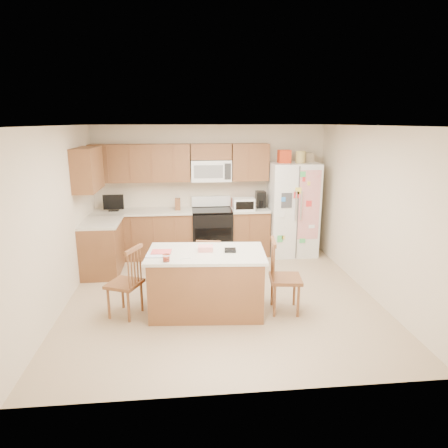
{
  "coord_description": "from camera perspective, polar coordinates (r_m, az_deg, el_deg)",
  "views": [
    {
      "loc": [
        -0.52,
        -5.55,
        2.55
      ],
      "look_at": [
        0.08,
        0.35,
        1.03
      ],
      "focal_mm": 32.0,
      "sensor_mm": 36.0,
      "label": 1
    }
  ],
  "objects": [
    {
      "name": "island",
      "position": [
        5.51,
        -2.53,
        -8.23
      ],
      "size": [
        1.63,
        1.03,
        0.95
      ],
      "color": "brown",
      "rests_on": "ground"
    },
    {
      "name": "room_shell",
      "position": [
        5.69,
        -0.41,
        3.14
      ],
      "size": [
        4.6,
        4.6,
        2.52
      ],
      "color": "beige",
      "rests_on": "ground"
    },
    {
      "name": "ground",
      "position": [
        6.13,
        -0.39,
        -10.18
      ],
      "size": [
        4.5,
        4.5,
        0.0
      ],
      "primitive_type": "plane",
      "color": "tan",
      "rests_on": "ground"
    },
    {
      "name": "refrigerator",
      "position": [
        7.89,
        9.74,
        2.26
      ],
      "size": [
        0.9,
        0.79,
        2.04
      ],
      "color": "white",
      "rests_on": "ground"
    },
    {
      "name": "windsor_chair_right",
      "position": [
        5.55,
        8.49,
        -7.64
      ],
      "size": [
        0.47,
        0.49,
        1.03
      ],
      "color": "brown",
      "rests_on": "ground"
    },
    {
      "name": "stove",
      "position": [
        7.79,
        -1.73,
        -1.07
      ],
      "size": [
        0.76,
        0.65,
        1.13
      ],
      "color": "black",
      "rests_on": "ground"
    },
    {
      "name": "windsor_chair_left",
      "position": [
        5.54,
        -13.82,
        -8.23
      ],
      "size": [
        0.54,
        0.55,
        0.98
      ],
      "color": "brown",
      "rests_on": "ground"
    },
    {
      "name": "cabinetry",
      "position": [
        7.54,
        -9.15,
        1.68
      ],
      "size": [
        3.36,
        1.56,
        2.15
      ],
      "color": "brown",
      "rests_on": "ground"
    },
    {
      "name": "windsor_chair_back",
      "position": [
        6.08,
        -2.06,
        -6.21
      ],
      "size": [
        0.44,
        0.42,
        0.87
      ],
      "color": "brown",
      "rests_on": "ground"
    }
  ]
}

